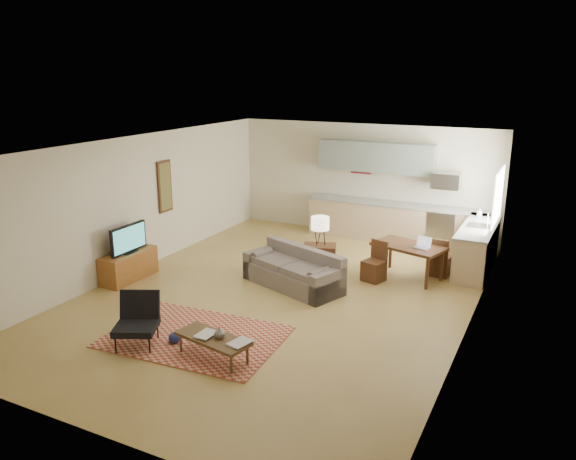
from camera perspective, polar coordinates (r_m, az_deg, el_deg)
The scene contains 25 objects.
room at distance 9.77m, azimuth -0.78°, elevation 0.70°, with size 9.00×9.00×9.00m.
kitchen_counter_back at distance 13.47m, azimuth 10.85°, elevation 0.76°, with size 4.26×0.64×0.92m, color tan, non-canonical shape.
kitchen_counter_right at distance 11.98m, azimuth 18.64°, elevation -1.72°, with size 0.64×2.26×0.92m, color tan, non-canonical shape.
kitchen_range at distance 13.24m, azimuth 15.42°, elevation 0.15°, with size 0.62×0.62×0.90m, color #A5A8AD.
kitchen_microwave at distance 13.01m, azimuth 15.79°, elevation 4.84°, with size 0.62×0.40×0.35m, color #A5A8AD.
upper_cabinets at distance 13.48m, azimuth 8.89°, elevation 7.34°, with size 2.80×0.34×0.70m, color gray.
window_right at distance 11.68m, azimuth 20.56°, elevation 3.20°, with size 0.02×1.40×1.05m, color white.
wall_art_left at distance 12.19m, azimuth -12.39°, elevation 4.35°, with size 0.06×0.42×1.10m, color olive, non-canonical shape.
triptych at distance 13.76m, azimuth 7.44°, elevation 6.73°, with size 1.70×0.04×0.50m, color beige, non-canonical shape.
rug at distance 8.81m, azimuth -9.39°, elevation -10.64°, with size 2.60×1.80×0.02m, color maroon.
sofa at distance 10.47m, azimuth 0.48°, elevation -3.94°, with size 2.06×0.89×0.72m, color #64574F, non-canonical shape.
coffee_table at distance 8.10m, azimuth -7.60°, elevation -11.77°, with size 1.13×0.45×0.34m, color #453018, non-canonical shape.
book_a at distance 8.14m, azimuth -9.00°, elevation -10.26°, with size 0.25×0.33×0.03m, color maroon.
book_b at distance 7.88m, azimuth -5.53°, elevation -11.08°, with size 0.31×0.37×0.02m, color navy.
vase at distance 7.96m, azimuth -6.96°, elevation -10.28°, with size 0.17×0.17×0.16m, color black.
armchair at distance 8.56m, azimuth -15.20°, elevation -9.02°, with size 0.68×0.68×0.78m, color black, non-canonical shape.
tv_credenza at distance 11.30m, azimuth -15.87°, elevation -3.51°, with size 0.46×1.19×0.55m, color brown, non-canonical shape.
tv at distance 11.10m, azimuth -15.91°, elevation -0.86°, with size 0.09×0.92×0.55m, color black, non-canonical shape.
console_table at distance 10.81m, azimuth 3.22°, elevation -3.33°, with size 0.61×0.41×0.71m, color #3B2111, non-canonical shape.
table_lamp at distance 10.62m, azimuth 3.27°, elevation -0.05°, with size 0.35×0.35×0.57m, color beige, non-canonical shape.
dining_table at distance 11.17m, azimuth 12.08°, elevation -3.15°, with size 1.33×0.76×0.67m, color #3B2111, non-canonical shape.
dining_chair_near at distance 10.88m, azimuth 8.73°, elevation -3.17°, with size 0.37×0.39×0.78m, color #3B2111, non-canonical shape.
dining_chair_far at distance 11.45m, azimuth 15.29°, elevation -2.60°, with size 0.37×0.39×0.78m, color #3B2111, non-canonical shape.
laptop at distance 10.89m, azimuth 13.44°, elevation -1.27°, with size 0.28×0.21×0.21m, color #A5A8AD, non-canonical shape.
soap_bottle at distance 12.54m, azimuth 18.91°, elevation 1.68°, with size 0.09×0.09×0.19m, color beige.
Camera 1 is at (4.32, -8.38, 3.91)m, focal length 35.00 mm.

